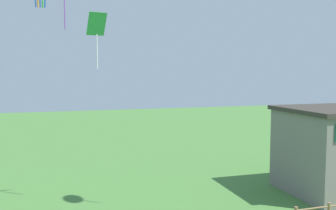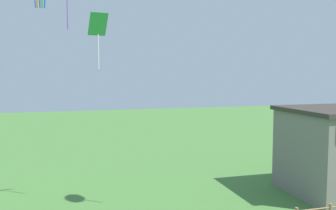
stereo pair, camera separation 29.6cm
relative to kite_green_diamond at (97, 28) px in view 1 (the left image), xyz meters
The scene contains 1 object.
kite_green_diamond is the anchor object (origin of this frame).
Camera 1 is at (-4.69, -7.68, 6.88)m, focal length 40.00 mm.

